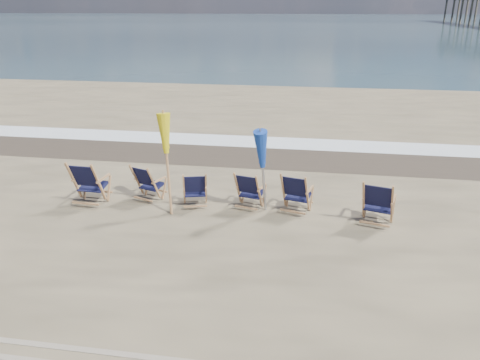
{
  "coord_description": "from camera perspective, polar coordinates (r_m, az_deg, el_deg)",
  "views": [
    {
      "loc": [
        1.46,
        -6.88,
        4.35
      ],
      "look_at": [
        0.0,
        2.2,
        0.9
      ],
      "focal_mm": 35.0,
      "sensor_mm": 36.0,
      "label": 1
    }
  ],
  "objects": [
    {
      "name": "umbrella_blue",
      "position": [
        9.92,
        2.91,
        3.63
      ],
      "size": [
        0.3,
        0.3,
        1.98
      ],
      "color": "#A5A5AD",
      "rests_on": "ground"
    },
    {
      "name": "beach_chair_1",
      "position": [
        10.95,
        -10.45,
        -0.59
      ],
      "size": [
        0.78,
        0.83,
        0.93
      ],
      "primitive_type": null,
      "rotation": [
        0.0,
        0.0,
        2.79
      ],
      "color": "black",
      "rests_on": "ground"
    },
    {
      "name": "beach_chair_4",
      "position": [
        10.22,
        8.18,
        -1.86
      ],
      "size": [
        0.78,
        0.84,
        0.97
      ],
      "primitive_type": null,
      "rotation": [
        0.0,
        0.0,
        2.88
      ],
      "color": "black",
      "rests_on": "ground"
    },
    {
      "name": "wet_sand_strip",
      "position": [
        14.43,
        2.91,
        3.0
      ],
      "size": [
        200.0,
        2.6,
        0.0
      ],
      "primitive_type": "cube",
      "color": "#42362A",
      "rests_on": "ground"
    },
    {
      "name": "beach_chair_3",
      "position": [
        10.35,
        2.31,
        -1.53
      ],
      "size": [
        0.73,
        0.78,
        0.92
      ],
      "primitive_type": null,
      "rotation": [
        0.0,
        0.0,
        2.9
      ],
      "color": "black",
      "rests_on": "ground"
    },
    {
      "name": "beach_chair_5",
      "position": [
        10.02,
        18.03,
        -3.02
      ],
      "size": [
        0.83,
        0.89,
        1.03
      ],
      "primitive_type": null,
      "rotation": [
        0.0,
        0.0,
        2.87
      ],
      "color": "black",
      "rests_on": "ground"
    },
    {
      "name": "beach_chair_0",
      "position": [
        11.02,
        -16.83,
        -0.52
      ],
      "size": [
        0.75,
        0.83,
        1.1
      ],
      "primitive_type": null,
      "rotation": [
        0.0,
        0.0,
        3.09
      ],
      "color": "black",
      "rests_on": "ground"
    },
    {
      "name": "ocean",
      "position": [
        134.96,
        8.99,
        18.5
      ],
      "size": [
        400.0,
        400.0,
        0.0
      ],
      "primitive_type": "plane",
      "color": "#344C57",
      "rests_on": "ground"
    },
    {
      "name": "umbrella_yellow",
      "position": [
        10.03,
        -8.99,
        4.89
      ],
      "size": [
        0.3,
        0.3,
        2.21
      ],
      "color": "#AF7C4E",
      "rests_on": "ground"
    },
    {
      "name": "surf_foam",
      "position": [
        15.86,
        3.52,
        4.62
      ],
      "size": [
        200.0,
        1.4,
        0.01
      ],
      "primitive_type": "cube",
      "color": "silver",
      "rests_on": "ground"
    },
    {
      "name": "beach_chair_2",
      "position": [
        10.58,
        -4.16,
        -1.18
      ],
      "size": [
        0.71,
        0.76,
        0.88
      ],
      "primitive_type": null,
      "rotation": [
        0.0,
        0.0,
        3.39
      ],
      "color": "black",
      "rests_on": "ground"
    }
  ]
}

